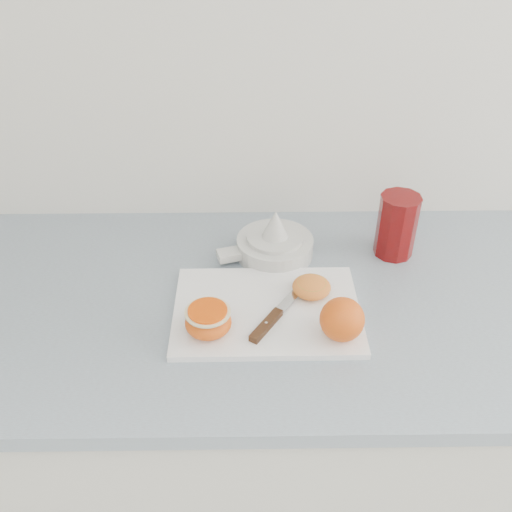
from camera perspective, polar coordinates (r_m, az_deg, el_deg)
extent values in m
cube|color=white|center=(1.16, 2.02, 24.19)|extent=(4.00, 0.04, 2.70)
cube|color=silver|center=(1.43, 5.05, -18.15)|extent=(2.43, 0.60, 0.86)
cube|color=#92A7B6|center=(1.10, 6.24, -4.42)|extent=(2.49, 0.64, 0.03)
cube|color=white|center=(1.04, 1.08, -5.47)|extent=(0.34, 0.24, 0.01)
sphere|color=#F43C13|center=(0.97, 8.61, -6.29)|extent=(0.08, 0.08, 0.08)
ellipsoid|color=#F43C13|center=(0.98, -4.79, -6.62)|extent=(0.08, 0.08, 0.04)
cylinder|color=beige|center=(0.97, -4.86, -5.60)|extent=(0.08, 0.08, 0.00)
cylinder|color=orange|center=(0.96, -4.87, -5.48)|extent=(0.07, 0.07, 0.00)
ellipsoid|color=orange|center=(1.07, 5.57, -3.10)|extent=(0.07, 0.07, 0.03)
cylinder|color=#C7892B|center=(1.06, 5.60, -2.71)|extent=(0.05, 0.05, 0.00)
cube|color=#3E1E12|center=(1.00, 1.02, -6.94)|extent=(0.06, 0.08, 0.01)
cube|color=#B7B7BC|center=(1.06, 3.88, -3.78)|extent=(0.08, 0.11, 0.00)
cylinder|color=#B7B7BC|center=(1.00, 1.02, -6.94)|extent=(0.01, 0.01, 0.01)
cylinder|color=white|center=(1.18, 1.90, 0.92)|extent=(0.16, 0.16, 0.04)
cylinder|color=white|center=(1.16, 1.93, 1.88)|extent=(0.12, 0.12, 0.01)
cone|color=white|center=(1.15, 1.96, 3.25)|extent=(0.05, 0.05, 0.06)
cube|color=white|center=(1.16, -2.60, 0.14)|extent=(0.06, 0.05, 0.02)
ellipsoid|color=#C85500|center=(1.16, 2.69, 2.03)|extent=(0.01, 0.01, 0.00)
ellipsoid|color=#C85500|center=(1.17, 1.04, 2.36)|extent=(0.01, 0.01, 0.00)
ellipsoid|color=#C85500|center=(1.15, 2.08, 1.69)|extent=(0.01, 0.01, 0.00)
ellipsoid|color=#C85500|center=(1.17, 2.73, 2.52)|extent=(0.01, 0.01, 0.00)
cylinder|color=maroon|center=(1.19, 13.88, 2.89)|extent=(0.08, 0.08, 0.13)
cylinder|color=orange|center=(1.22, 13.55, 0.91)|extent=(0.07, 0.07, 0.02)
cylinder|color=maroon|center=(1.16, 14.35, 5.68)|extent=(0.08, 0.08, 0.00)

